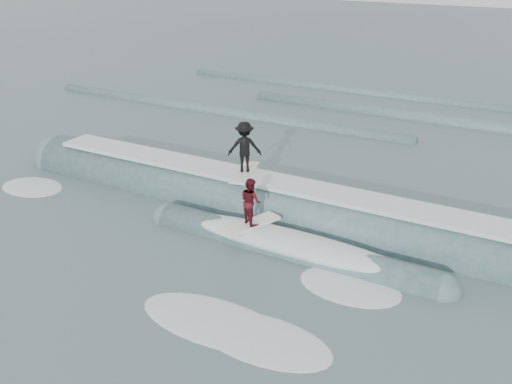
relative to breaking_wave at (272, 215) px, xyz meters
The scene contains 6 objects.
ground 4.02m from the breaking_wave, 93.64° to the right, with size 160.00×160.00×0.00m, color #394F53.
breaking_wave is the anchor object (origin of this frame).
surfer_black 2.43m from the breaking_wave, 165.96° to the left, with size 1.30×2.07×1.85m.
surfer_red 2.24m from the breaking_wave, 83.29° to the right, with size 1.23×2.06×1.56m.
whitewater 4.95m from the breaking_wave, 79.66° to the right, with size 15.22×5.64×0.10m.
far_swells 13.89m from the breaking_wave, 100.98° to the left, with size 33.60×8.65×0.80m.
Camera 1 is at (8.17, -11.45, 8.49)m, focal length 40.00 mm.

